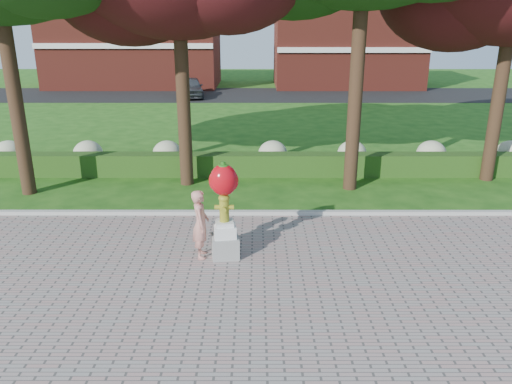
% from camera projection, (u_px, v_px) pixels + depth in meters
% --- Properties ---
extents(ground, '(100.00, 100.00, 0.00)m').
position_uv_depth(ground, '(240.00, 264.00, 11.48)').
color(ground, '#1B4A12').
rests_on(ground, ground).
extents(walkway, '(40.00, 14.00, 0.04)m').
position_uv_depth(walkway, '(231.00, 382.00, 7.69)').
color(walkway, gray).
rests_on(walkway, ground).
extents(curb, '(40.00, 0.18, 0.15)m').
position_uv_depth(curb, '(243.00, 213.00, 14.29)').
color(curb, '#ADADA5').
rests_on(curb, ground).
extents(lawn_hedge, '(24.00, 0.70, 0.80)m').
position_uv_depth(lawn_hedge, '(246.00, 165.00, 17.97)').
color(lawn_hedge, '#1C3F12').
rests_on(lawn_hedge, ground).
extents(hydrangea_row, '(20.10, 1.10, 0.99)m').
position_uv_depth(hydrangea_row, '(261.00, 154.00, 18.87)').
color(hydrangea_row, '#BEC597').
rests_on(hydrangea_row, ground).
extents(street, '(50.00, 8.00, 0.02)m').
position_uv_depth(street, '(252.00, 95.00, 37.97)').
color(street, black).
rests_on(street, ground).
extents(building_left, '(14.00, 8.00, 7.00)m').
position_uv_depth(building_left, '(135.00, 44.00, 42.53)').
color(building_left, maroon).
rests_on(building_left, ground).
extents(building_right, '(12.00, 8.00, 6.40)m').
position_uv_depth(building_right, '(346.00, 47.00, 42.60)').
color(building_right, maroon).
rests_on(building_right, ground).
extents(hydrant_sculpture, '(0.71, 0.71, 2.30)m').
position_uv_depth(hydrant_sculpture, '(224.00, 207.00, 11.39)').
color(hydrant_sculpture, gray).
rests_on(hydrant_sculpture, walkway).
extents(woman, '(0.45, 0.64, 1.64)m').
position_uv_depth(woman, '(201.00, 224.00, 11.49)').
color(woman, tan).
rests_on(woman, walkway).
extents(parked_car, '(2.37, 4.45, 1.44)m').
position_uv_depth(parked_car, '(191.00, 87.00, 36.48)').
color(parked_car, '#3B3E42').
rests_on(parked_car, street).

